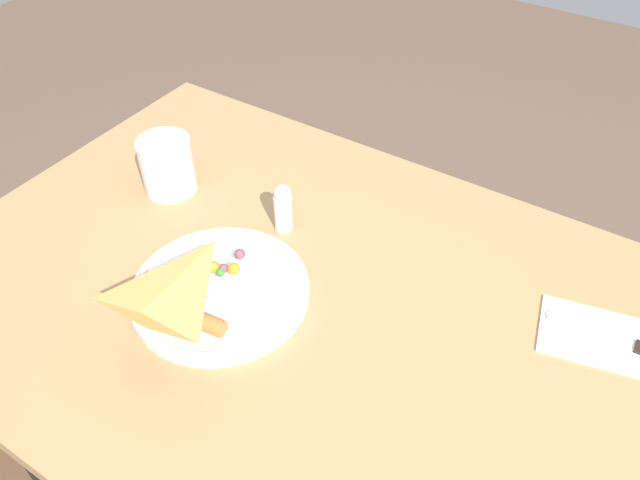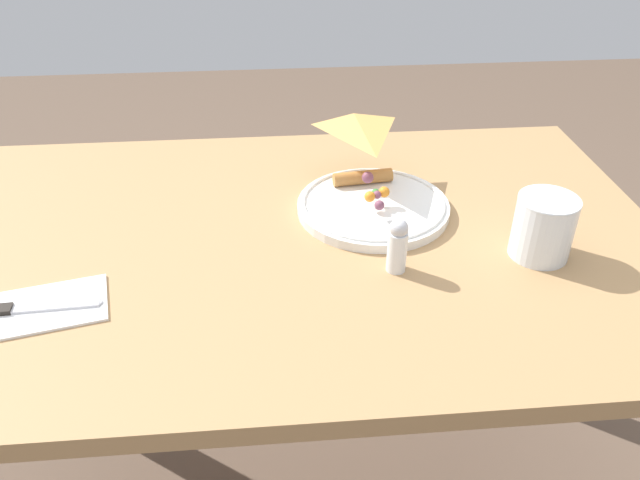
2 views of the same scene
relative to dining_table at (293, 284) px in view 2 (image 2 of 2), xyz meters
The scene contains 6 objects.
dining_table is the anchor object (origin of this frame).
plate_pizza 0.19m from the dining_table, 23.58° to the left, with size 0.26×0.26×0.05m.
milk_glass 0.41m from the dining_table, 13.26° to the right, with size 0.09×0.09×0.10m.
napkin_folded 0.41m from the dining_table, 156.15° to the right, with size 0.22×0.14×0.00m.
butter_knife 0.42m from the dining_table, 156.61° to the right, with size 0.19×0.03×0.01m.
salt_shaker 0.23m from the dining_table, 36.12° to the right, with size 0.03×0.03×0.09m.
Camera 2 is at (-0.03, -0.84, 1.27)m, focal length 35.00 mm.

